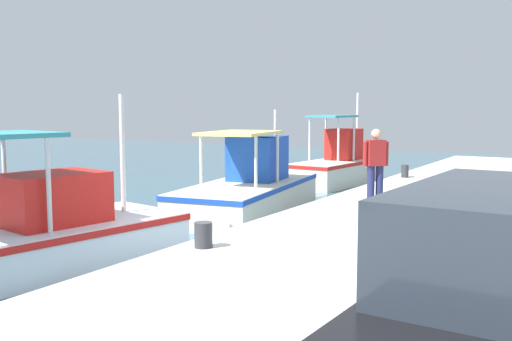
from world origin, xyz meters
TOP-DOWN VIEW (x-y plane):
  - fishing_boat_second at (-2.04, 3.10)m, footprint 6.61×3.25m
  - fishing_boat_third at (5.22, 2.81)m, footprint 6.19×3.13m
  - fishing_boat_fourth at (12.02, 3.05)m, footprint 4.74×2.11m
  - fisherman_standing at (3.64, -1.37)m, footprint 0.43×0.45m
  - mooring_bollard_third at (-1.44, -0.45)m, footprint 0.28×0.28m
  - mooring_bollard_fourth at (8.93, -0.45)m, footprint 0.22×0.22m

SIDE VIEW (x-z plane):
  - fishing_boat_second at x=-2.04m, z-range -0.98..2.20m
  - fishing_boat_third at x=5.22m, z-range -0.74..2.11m
  - fishing_boat_fourth at x=12.02m, z-range -1.04..2.46m
  - mooring_bollard_fourth at x=8.93m, z-range 0.80..1.18m
  - mooring_bollard_third at x=-1.44m, z-range 0.80..1.19m
  - fisherman_standing at x=3.64m, z-range 0.88..2.53m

